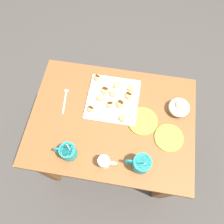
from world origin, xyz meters
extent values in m
plane|color=#423D38|center=(0.00, 0.00, 0.00)|extent=(8.00, 8.00, 0.00)
cube|color=brown|center=(0.00, 0.00, 0.70)|extent=(0.93, 0.69, 0.04)
cube|color=brown|center=(-0.41, -0.28, 0.34)|extent=(0.07, 0.07, 0.68)
cube|color=brown|center=(0.41, -0.28, 0.34)|extent=(0.07, 0.07, 0.68)
cube|color=brown|center=(-0.41, 0.28, 0.34)|extent=(0.07, 0.07, 0.68)
cube|color=brown|center=(0.41, 0.28, 0.34)|extent=(0.07, 0.07, 0.68)
cube|color=white|center=(0.02, -0.12, 0.73)|extent=(0.30, 0.30, 0.02)
cylinder|color=teal|center=(-0.19, 0.23, 0.77)|extent=(0.09, 0.09, 0.10)
torus|color=teal|center=(-0.13, 0.23, 0.77)|extent=(0.06, 0.01, 0.06)
cylinder|color=black|center=(-0.19, 0.23, 0.81)|extent=(0.08, 0.08, 0.01)
cylinder|color=silver|center=(-0.20, 0.23, 0.81)|extent=(0.04, 0.04, 0.13)
cylinder|color=teal|center=(0.19, 0.23, 0.76)|extent=(0.08, 0.08, 0.09)
torus|color=teal|center=(0.24, 0.23, 0.77)|extent=(0.06, 0.01, 0.06)
cylinder|color=black|center=(0.19, 0.23, 0.80)|extent=(0.07, 0.07, 0.01)
cylinder|color=silver|center=(0.17, 0.23, 0.80)|extent=(0.03, 0.04, 0.12)
cylinder|color=white|center=(0.00, 0.25, 0.75)|extent=(0.06, 0.06, 0.07)
cone|color=white|center=(0.02, 0.25, 0.78)|extent=(0.02, 0.02, 0.02)
torus|color=white|center=(-0.04, 0.25, 0.76)|extent=(0.05, 0.01, 0.05)
cylinder|color=white|center=(0.00, 0.25, 0.78)|extent=(0.05, 0.05, 0.01)
ellipsoid|color=white|center=(-0.36, -0.12, 0.75)|extent=(0.12, 0.12, 0.07)
sphere|color=beige|center=(-0.36, -0.12, 0.77)|extent=(0.07, 0.07, 0.07)
ellipsoid|color=green|center=(-0.35, -0.12, 0.79)|extent=(0.03, 0.03, 0.01)
cylinder|color=#9EC633|center=(-0.32, 0.06, 0.72)|extent=(0.16, 0.16, 0.01)
cylinder|color=#9EC633|center=(-0.17, -0.02, 0.72)|extent=(0.17, 0.17, 0.01)
cube|color=silver|center=(0.29, -0.06, 0.72)|extent=(0.03, 0.15, 0.00)
ellipsoid|color=silver|center=(0.30, -0.14, 0.72)|extent=(0.03, 0.02, 0.01)
ellipsoid|color=#E5B260|center=(0.02, -0.08, 0.75)|extent=(0.05, 0.06, 0.03)
ellipsoid|color=#381E11|center=(0.02, -0.08, 0.77)|extent=(0.03, 0.02, 0.00)
ellipsoid|color=#E5B260|center=(-0.07, -0.15, 0.75)|extent=(0.06, 0.06, 0.04)
ellipsoid|color=#381E11|center=(-0.07, -0.15, 0.77)|extent=(0.04, 0.03, 0.00)
ellipsoid|color=#E5B260|center=(-0.06, -0.01, 0.75)|extent=(0.07, 0.07, 0.03)
ellipsoid|color=#E5B260|center=(-0.04, -0.09, 0.75)|extent=(0.06, 0.06, 0.04)
ellipsoid|color=#381E11|center=(-0.04, -0.09, 0.77)|extent=(0.04, 0.03, 0.00)
ellipsoid|color=#E5B260|center=(0.13, -0.24, 0.75)|extent=(0.04, 0.04, 0.03)
ellipsoid|color=#381E11|center=(0.13, -0.24, 0.77)|extent=(0.03, 0.02, 0.00)
ellipsoid|color=#E5B260|center=(0.07, -0.17, 0.75)|extent=(0.07, 0.06, 0.03)
ellipsoid|color=#381E11|center=(0.07, -0.17, 0.77)|extent=(0.04, 0.02, 0.00)
ellipsoid|color=#E5B260|center=(0.12, -0.03, 0.75)|extent=(0.05, 0.05, 0.03)
ellipsoid|color=#381E11|center=(0.12, -0.03, 0.77)|extent=(0.03, 0.02, 0.00)
ellipsoid|color=#E5B260|center=(-0.08, -0.20, 0.75)|extent=(0.05, 0.05, 0.03)
ellipsoid|color=#E5B260|center=(0.01, -0.21, 0.75)|extent=(0.06, 0.06, 0.03)
ellipsoid|color=#E5B260|center=(0.02, -0.15, 0.75)|extent=(0.05, 0.05, 0.03)
ellipsoid|color=#E5B260|center=(0.08, -0.11, 0.75)|extent=(0.06, 0.05, 0.03)
camera|label=1|loc=(-0.08, 0.46, 1.86)|focal=35.11mm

